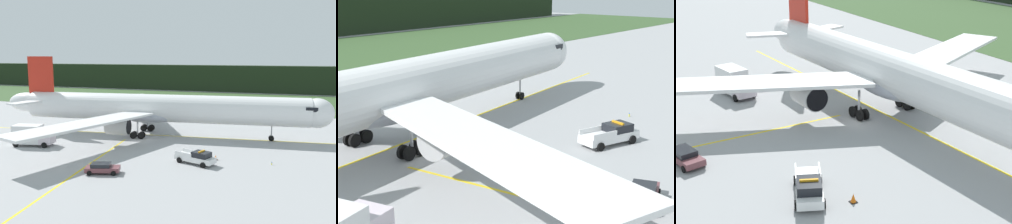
% 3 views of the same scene
% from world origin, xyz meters
% --- Properties ---
extents(ground, '(320.00, 320.00, 0.00)m').
position_xyz_m(ground, '(0.00, 0.00, 0.00)').
color(ground, '#9B9C9E').
extents(grass_verge, '(320.00, 46.81, 0.04)m').
position_xyz_m(grass_verge, '(0.00, 56.77, 0.02)').
color(grass_verge, '#37532C').
rests_on(grass_verge, ground).
extents(distant_tree_line, '(288.00, 7.57, 10.20)m').
position_xyz_m(distant_tree_line, '(0.00, 87.20, 5.10)').
color(distant_tree_line, black).
rests_on(distant_tree_line, ground).
extents(taxiway_centerline_main, '(79.92, 9.16, 0.01)m').
position_xyz_m(taxiway_centerline_main, '(2.27, 4.18, 0.00)').
color(taxiway_centerline_main, yellow).
rests_on(taxiway_centerline_main, ground).
extents(taxiway_centerline_spur, '(4.41, 37.07, 0.01)m').
position_xyz_m(taxiway_centerline_spur, '(-0.53, -19.35, 0.00)').
color(taxiway_centerline_spur, yellow).
rests_on(taxiway_centerline_spur, ground).
extents(airliner, '(59.40, 52.15, 14.11)m').
position_xyz_m(airliner, '(1.50, 4.10, 4.86)').
color(airliner, white).
rests_on(airliner, ground).
extents(ops_pickup_truck, '(5.88, 3.66, 1.94)m').
position_xyz_m(ops_pickup_truck, '(12.49, -10.45, 0.90)').
color(ops_pickup_truck, white).
rests_on(ops_pickup_truck, ground).
extents(catering_truck, '(6.67, 3.84, 3.51)m').
position_xyz_m(catering_truck, '(-14.76, -9.42, 1.77)').
color(catering_truck, silver).
rests_on(catering_truck, ground).
extents(staff_car, '(4.51, 2.95, 1.30)m').
position_xyz_m(staff_car, '(2.48, -17.94, 0.70)').
color(staff_car, brown).
rests_on(staff_car, ground).
extents(apron_cone, '(0.55, 0.55, 0.70)m').
position_xyz_m(apron_cone, '(14.55, -7.76, 0.34)').
color(apron_cone, black).
rests_on(apron_cone, ground).
extents(taxiway_edge_light_east, '(0.12, 0.12, 0.42)m').
position_xyz_m(taxiway_edge_light_east, '(22.06, -7.67, 0.23)').
color(taxiway_edge_light_east, yellow).
rests_on(taxiway_edge_light_east, ground).
extents(taxiway_edge_light_west, '(0.12, 0.12, 0.50)m').
position_xyz_m(taxiway_edge_light_west, '(-18.72, -7.67, 0.27)').
color(taxiway_edge_light_west, yellow).
rests_on(taxiway_edge_light_west, ground).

